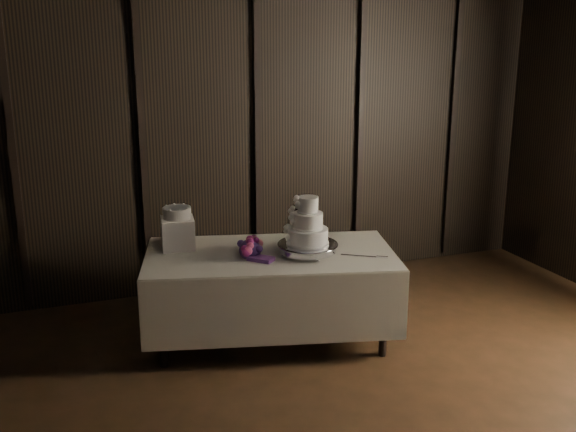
{
  "coord_description": "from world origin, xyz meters",
  "views": [
    {
      "loc": [
        -1.96,
        -2.69,
        2.48
      ],
      "look_at": [
        -0.17,
        2.16,
        1.05
      ],
      "focal_mm": 42.0,
      "sensor_mm": 36.0,
      "label": 1
    }
  ],
  "objects_px": {
    "display_table": "(271,293)",
    "small_cake": "(177,213)",
    "bouquet": "(250,248)",
    "wedding_cake": "(305,226)",
    "cake_stand": "(308,249)",
    "box_pedestal": "(178,233)"
  },
  "relations": [
    {
      "from": "cake_stand",
      "to": "box_pedestal",
      "type": "distance_m",
      "value": 1.07
    },
    {
      "from": "display_table",
      "to": "wedding_cake",
      "type": "bearing_deg",
      "value": -21.22
    },
    {
      "from": "wedding_cake",
      "to": "bouquet",
      "type": "distance_m",
      "value": 0.47
    },
    {
      "from": "cake_stand",
      "to": "box_pedestal",
      "type": "height_order",
      "value": "box_pedestal"
    },
    {
      "from": "cake_stand",
      "to": "box_pedestal",
      "type": "relative_size",
      "value": 1.86
    },
    {
      "from": "cake_stand",
      "to": "wedding_cake",
      "type": "relative_size",
      "value": 1.26
    },
    {
      "from": "cake_stand",
      "to": "bouquet",
      "type": "relative_size",
      "value": 1.18
    },
    {
      "from": "wedding_cake",
      "to": "small_cake",
      "type": "xyz_separation_m",
      "value": [
        -0.9,
        0.55,
        0.05
      ]
    },
    {
      "from": "cake_stand",
      "to": "bouquet",
      "type": "xyz_separation_m",
      "value": [
        -0.44,
        0.11,
        0.02
      ]
    },
    {
      "from": "box_pedestal",
      "to": "small_cake",
      "type": "distance_m",
      "value": 0.17
    },
    {
      "from": "cake_stand",
      "to": "box_pedestal",
      "type": "xyz_separation_m",
      "value": [
        -0.93,
        0.53,
        0.08
      ]
    },
    {
      "from": "display_table",
      "to": "wedding_cake",
      "type": "relative_size",
      "value": 5.71
    },
    {
      "from": "wedding_cake",
      "to": "cake_stand",
      "type": "bearing_deg",
      "value": 40.49
    },
    {
      "from": "display_table",
      "to": "bouquet",
      "type": "xyz_separation_m",
      "value": [
        -0.18,
        -0.04,
        0.41
      ]
    },
    {
      "from": "box_pedestal",
      "to": "cake_stand",
      "type": "bearing_deg",
      "value": -29.86
    },
    {
      "from": "bouquet",
      "to": "small_cake",
      "type": "bearing_deg",
      "value": 139.1
    },
    {
      "from": "bouquet",
      "to": "box_pedestal",
      "type": "relative_size",
      "value": 1.58
    },
    {
      "from": "small_cake",
      "to": "wedding_cake",
      "type": "bearing_deg",
      "value": -31.38
    },
    {
      "from": "display_table",
      "to": "bouquet",
      "type": "distance_m",
      "value": 0.45
    },
    {
      "from": "cake_stand",
      "to": "wedding_cake",
      "type": "bearing_deg",
      "value": -150.26
    },
    {
      "from": "cake_stand",
      "to": "small_cake",
      "type": "bearing_deg",
      "value": 150.14
    },
    {
      "from": "display_table",
      "to": "small_cake",
      "type": "xyz_separation_m",
      "value": [
        -0.67,
        0.38,
        0.64
      ]
    }
  ]
}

